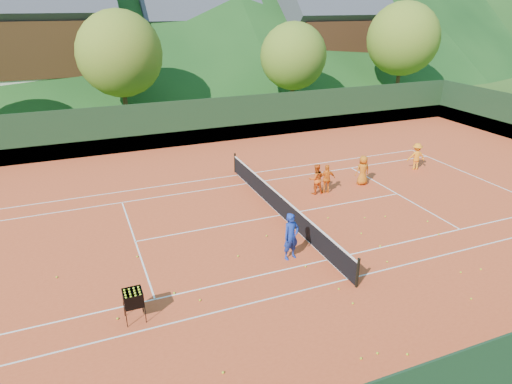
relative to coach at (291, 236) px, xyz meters
name	(u,v)px	position (x,y,z in m)	size (l,w,h in m)	color
ground	(281,215)	(1.22, 3.47, -0.93)	(400.00, 400.00, 0.00)	#2D4D18
clay_court	(281,215)	(1.22, 3.47, -0.92)	(40.00, 24.00, 0.02)	#CB4520
coach	(291,236)	(0.00, 0.00, 0.00)	(0.66, 0.43, 1.81)	navy
student_a	(316,179)	(3.87, 5.07, -0.14)	(0.75, 0.58, 1.54)	#E05613
student_b	(327,179)	(4.42, 4.95, -0.17)	(0.86, 0.36, 1.47)	orange
student_c	(363,170)	(6.72, 5.23, -0.13)	(0.76, 0.49, 1.56)	#CA6312
student_d	(416,156)	(10.85, 6.02, -0.14)	(0.99, 0.57, 1.53)	orange
tennis_ball_0	(137,257)	(-5.30, 2.20, -0.87)	(0.07, 0.07, 0.07)	#B4D723
tennis_ball_1	(361,358)	(-0.56, -5.41, -0.87)	(0.07, 0.07, 0.07)	#B4D723
tennis_ball_2	(471,299)	(4.24, -4.52, -0.87)	(0.07, 0.07, 0.07)	#B4D723
tennis_ball_3	(353,303)	(0.58, -3.29, -0.87)	(0.07, 0.07, 0.07)	#B4D723
tennis_ball_4	(377,353)	(-0.04, -5.42, -0.87)	(0.07, 0.07, 0.07)	#B4D723
tennis_ball_5	(339,289)	(0.59, -2.44, -0.87)	(0.07, 0.07, 0.07)	#B4D723
tennis_ball_6	(439,234)	(6.42, -0.70, -0.87)	(0.07, 0.07, 0.07)	#B4D723
tennis_ball_7	(361,233)	(3.53, 0.57, -0.87)	(0.07, 0.07, 0.07)	#B4D723
tennis_ball_8	(387,262)	(3.14, -1.64, -0.87)	(0.07, 0.07, 0.07)	#B4D723
tennis_ball_9	(267,236)	(-0.16, 1.86, -0.87)	(0.07, 0.07, 0.07)	#B4D723
tennis_ball_10	(332,245)	(1.93, 0.23, -0.87)	(0.07, 0.07, 0.07)	#B4D723
tennis_ball_12	(238,256)	(-1.79, 0.81, -0.87)	(0.07, 0.07, 0.07)	#B4D723
tennis_ball_13	(385,216)	(5.43, 1.51, -0.87)	(0.07, 0.07, 0.07)	#B4D723
tennis_ball_14	(428,221)	(6.83, 0.42, -0.87)	(0.07, 0.07, 0.07)	#B4D723
tennis_ball_15	(324,241)	(1.81, 0.61, -0.87)	(0.07, 0.07, 0.07)	#B4D723
tennis_ball_16	(118,319)	(-6.41, -1.23, -0.87)	(0.07, 0.07, 0.07)	#B4D723
tennis_ball_17	(407,354)	(0.69, -5.76, -0.87)	(0.07, 0.07, 0.07)	#B4D723
tennis_ball_18	(328,218)	(3.01, 2.37, -0.87)	(0.07, 0.07, 0.07)	#B4D723
tennis_ball_19	(223,373)	(-4.15, -4.49, -0.87)	(0.07, 0.07, 0.07)	#B4D723
tennis_ball_21	(57,277)	(-8.10, 1.88, -0.87)	(0.07, 0.07, 0.07)	#B4D723
tennis_ball_22	(461,272)	(5.10, -3.21, -0.87)	(0.07, 0.07, 0.07)	#B4D723
tennis_ball_23	(365,218)	(4.52, 1.75, -0.87)	(0.07, 0.07, 0.07)	#B4D723
tennis_ball_24	(200,300)	(-3.86, -1.28, -0.87)	(0.07, 0.07, 0.07)	#B4D723
tennis_ball_25	(481,269)	(5.92, -3.33, -0.87)	(0.07, 0.07, 0.07)	#B4D723
tennis_ball_26	(174,293)	(-4.53, -0.59, -0.87)	(0.07, 0.07, 0.07)	#B4D723
tennis_ball_27	(380,246)	(3.61, -0.59, -0.87)	(0.07, 0.07, 0.07)	#B4D723
tennis_ball_28	(306,266)	(0.22, -0.79, -0.87)	(0.07, 0.07, 0.07)	#B4D723
court_lines	(281,215)	(1.22, 3.47, -0.90)	(23.83, 11.03, 0.00)	white
tennis_net	(281,205)	(1.22, 3.47, -0.41)	(0.10, 12.07, 1.10)	black
perimeter_fence	(281,189)	(1.22, 3.47, 0.34)	(40.40, 24.24, 3.00)	#153119
ball_hopper	(133,299)	(-5.90, -1.42, -0.16)	(0.57, 0.57, 1.00)	black
chalet_left	(36,40)	(-8.78, 33.47, 4.72)	(13.80, 9.93, 12.92)	beige
chalet_mid	(199,39)	(7.22, 37.47, 4.06)	(12.65, 8.82, 11.45)	beige
chalet_right	(330,35)	(21.22, 33.47, 4.33)	(11.50, 8.82, 11.91)	beige
tree_b	(120,54)	(-2.78, 23.47, 4.27)	(6.40, 6.40, 8.40)	#412C1A
tree_c	(293,56)	(11.22, 22.47, 3.62)	(5.60, 5.60, 7.35)	#43291A
tree_d	(403,39)	(23.22, 23.47, 4.59)	(6.80, 6.80, 8.93)	#41281A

